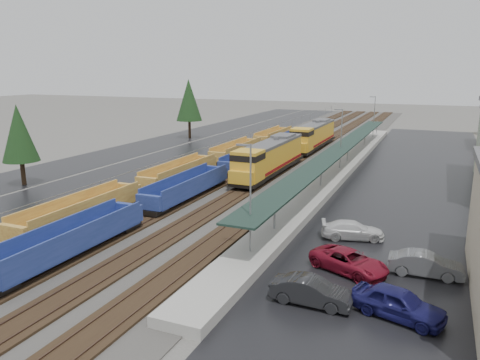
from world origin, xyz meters
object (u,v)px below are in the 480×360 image
object	(u,v)px
locomotive_trail	(313,136)
parked_car_east_e	(426,265)
parked_car_east_b	(349,262)
locomotive_lead	(269,158)
parked_car_east_d	(398,303)
parked_car_east_a	(311,292)
parked_car_east_c	(353,230)
well_string_blue	(139,211)
well_string_yellow	(138,191)

from	to	relation	value
locomotive_trail	parked_car_east_e	size ratio (longest dim) A/B	4.25
locomotive_trail	parked_car_east_b	distance (m)	47.08
locomotive_lead	parked_car_east_d	distance (m)	33.55
parked_car_east_a	locomotive_trail	bearing A→B (deg)	15.64
parked_car_east_a	parked_car_east_e	size ratio (longest dim) A/B	1.01
parked_car_east_d	parked_car_east_e	world-z (taller)	parked_car_east_d
parked_car_east_b	parked_car_east_c	distance (m)	6.26
parked_car_east_c	locomotive_lead	bearing A→B (deg)	20.09
well_string_blue	parked_car_east_b	world-z (taller)	well_string_blue
well_string_yellow	well_string_blue	bearing A→B (deg)	-54.04
parked_car_east_c	parked_car_east_b	bearing A→B (deg)	171.39
well_string_yellow	parked_car_east_c	world-z (taller)	well_string_yellow
well_string_yellow	parked_car_east_e	size ratio (longest dim) A/B	20.96
parked_car_east_b	parked_car_east_c	xyz separation A→B (m)	(-0.85, 6.20, -0.03)
locomotive_lead	parked_car_east_b	world-z (taller)	locomotive_lead
well_string_blue	parked_car_east_e	world-z (taller)	well_string_blue
locomotive_trail	parked_car_east_e	bearing A→B (deg)	-67.02
parked_car_east_a	well_string_yellow	bearing A→B (deg)	58.37
parked_car_east_b	locomotive_lead	bearing A→B (deg)	54.62
locomotive_lead	parked_car_east_b	distance (m)	27.76
locomotive_lead	parked_car_east_e	size ratio (longest dim) A/B	4.25
well_string_yellow	parked_car_east_e	xyz separation A→B (m)	(26.49, -7.09, -0.38)
parked_car_east_d	parked_car_east_c	bearing A→B (deg)	37.75
well_string_yellow	parked_car_east_b	size ratio (longest dim) A/B	18.44
parked_car_east_a	parked_car_east_e	distance (m)	8.52
parked_car_east_e	locomotive_trail	bearing A→B (deg)	21.17
locomotive_trail	parked_car_east_d	size ratio (longest dim) A/B	4.01
parked_car_east_a	parked_car_east_b	xyz separation A→B (m)	(1.14, 5.06, -0.04)
well_string_blue	parked_car_east_b	size ratio (longest dim) A/B	18.57
well_string_yellow	well_string_blue	size ratio (longest dim) A/B	0.99
well_string_yellow	parked_car_east_e	world-z (taller)	well_string_yellow
locomotive_trail	parked_car_east_e	distance (m)	47.40
well_string_yellow	parked_car_east_d	world-z (taller)	well_string_yellow
locomotive_trail	well_string_yellow	xyz separation A→B (m)	(-8.00, -36.52, -1.20)
locomotive_lead	parked_car_east_d	bearing A→B (deg)	-58.77
locomotive_trail	parked_car_east_a	distance (m)	51.63
parked_car_east_a	parked_car_east_c	world-z (taller)	parked_car_east_a
parked_car_east_e	parked_car_east_b	bearing A→B (deg)	104.50
locomotive_lead	parked_car_east_c	bearing A→B (deg)	-53.46
parked_car_east_a	parked_car_east_d	distance (m)	4.55
locomotive_trail	well_string_yellow	world-z (taller)	locomotive_trail
parked_car_east_d	locomotive_trail	bearing A→B (deg)	35.82
locomotive_lead	parked_car_east_d	xyz separation A→B (m)	(17.38, -28.66, -1.51)
locomotive_trail	parked_car_east_c	world-z (taller)	locomotive_trail
parked_car_east_e	well_string_blue	bearing A→B (deg)	84.18
parked_car_east_d	well_string_yellow	bearing A→B (deg)	79.16
well_string_blue	parked_car_east_a	distance (m)	18.63
locomotive_lead	parked_car_east_c	distance (m)	22.12
well_string_blue	parked_car_east_d	xyz separation A→B (m)	(21.38, -7.62, -0.30)
well_string_blue	parked_car_east_b	xyz separation A→B (m)	(17.99, -2.89, -0.40)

